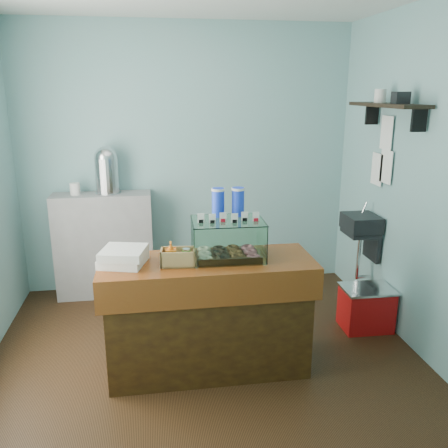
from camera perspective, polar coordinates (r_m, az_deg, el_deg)
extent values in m
plane|color=black|center=(4.15, -2.33, -14.93)|extent=(3.50, 3.50, 0.00)
cube|color=#78AFB0|center=(5.11, -4.48, 7.68)|extent=(3.50, 0.04, 2.80)
cube|color=#78AFB0|center=(2.21, 1.81, -3.39)|extent=(3.50, 0.04, 2.80)
cube|color=#78AFB0|center=(4.21, 21.94, 4.79)|extent=(0.04, 3.00, 2.80)
cube|color=black|center=(4.71, 16.18, 0.14)|extent=(0.30, 0.35, 0.15)
cube|color=black|center=(4.82, 17.41, -2.08)|extent=(0.04, 0.30, 0.35)
cylinder|color=silver|center=(4.80, 16.56, 1.88)|extent=(0.02, 0.02, 0.12)
cylinder|color=silver|center=(4.81, 15.86, -3.87)|extent=(0.04, 0.04, 0.45)
cube|color=black|center=(4.33, 19.04, 13.38)|extent=(0.25, 1.00, 0.03)
cube|color=black|center=(4.02, 22.41, 11.49)|extent=(0.12, 0.03, 0.18)
cube|color=black|center=(4.72, 17.38, 12.44)|extent=(0.12, 0.03, 0.18)
cube|color=white|center=(4.57, 18.92, 6.53)|extent=(0.01, 0.21, 0.30)
cube|color=white|center=(4.73, 17.92, 6.29)|extent=(0.01, 0.21, 0.30)
cube|color=white|center=(4.58, 18.97, 10.33)|extent=(0.01, 0.21, 0.30)
cube|color=#462B0D|center=(3.73, -1.95, -11.34)|extent=(1.50, 0.56, 0.84)
cube|color=#4E1E0A|center=(3.55, -2.02, -4.87)|extent=(1.60, 0.60, 0.06)
cube|color=#4E1E0A|center=(3.34, -1.40, -8.48)|extent=(1.60, 0.04, 0.18)
cube|color=gray|center=(5.14, -14.17, -2.47)|extent=(1.00, 0.32, 1.10)
cube|color=#321F0F|center=(3.60, 0.44, -3.90)|extent=(0.48, 0.35, 0.02)
torus|color=silver|center=(3.47, -2.21, -4.20)|extent=(0.10, 0.10, 0.03)
torus|color=black|center=(3.48, -0.28, -4.12)|extent=(0.10, 0.10, 0.03)
torus|color=brown|center=(3.49, 1.64, -4.03)|extent=(0.10, 0.10, 0.03)
torus|color=#DD688A|center=(3.51, 3.54, -3.94)|extent=(0.10, 0.10, 0.03)
torus|color=silver|center=(3.57, -2.37, -3.61)|extent=(0.10, 0.10, 0.03)
torus|color=black|center=(3.58, -0.49, -3.53)|extent=(0.10, 0.10, 0.03)
torus|color=brown|center=(3.59, 1.37, -3.45)|extent=(0.10, 0.10, 0.03)
torus|color=#DD688A|center=(3.61, 3.22, -3.37)|extent=(0.10, 0.10, 0.03)
torus|color=silver|center=(3.67, -2.51, -3.05)|extent=(0.10, 0.10, 0.03)
torus|color=black|center=(3.68, -0.69, -2.97)|extent=(0.10, 0.10, 0.03)
torus|color=brown|center=(3.70, 1.12, -2.90)|extent=(0.10, 0.10, 0.03)
torus|color=#DD688A|center=(3.71, 2.92, -2.82)|extent=(0.10, 0.10, 0.03)
cube|color=white|center=(3.37, 0.89, -2.86)|extent=(0.52, 0.02, 0.29)
cube|color=white|center=(3.73, 0.05, -0.99)|extent=(0.52, 0.02, 0.29)
cube|color=white|center=(3.53, -3.78, -2.04)|extent=(0.02, 0.38, 0.29)
cube|color=white|center=(3.60, 4.60, -1.71)|extent=(0.02, 0.38, 0.29)
cube|color=white|center=(3.51, 0.45, 0.40)|extent=(0.55, 0.41, 0.01)
cube|color=white|center=(3.43, -2.78, 0.67)|extent=(0.05, 0.01, 0.07)
cube|color=black|center=(3.44, -2.78, 0.30)|extent=(0.03, 0.02, 0.02)
cube|color=white|center=(3.44, -1.44, 0.72)|extent=(0.05, 0.01, 0.07)
cube|color=black|center=(3.45, -1.44, 0.35)|extent=(0.03, 0.02, 0.02)
cube|color=white|center=(3.45, -0.10, 0.76)|extent=(0.05, 0.01, 0.07)
cube|color=red|center=(3.45, -0.10, 0.39)|extent=(0.03, 0.02, 0.02)
cube|color=white|center=(3.46, 1.23, 0.81)|extent=(0.05, 0.01, 0.07)
cube|color=black|center=(3.46, 1.23, 0.44)|extent=(0.03, 0.02, 0.02)
cube|color=white|center=(3.47, 2.55, 0.85)|extent=(0.05, 0.01, 0.07)
cube|color=black|center=(3.48, 2.55, 0.48)|extent=(0.03, 0.02, 0.02)
cube|color=white|center=(3.49, 3.87, 0.89)|extent=(0.05, 0.01, 0.07)
cube|color=red|center=(3.49, 3.86, 0.53)|extent=(0.03, 0.02, 0.02)
cylinder|color=blue|center=(3.59, -0.71, 2.62)|extent=(0.09, 0.09, 0.22)
cylinder|color=silver|center=(3.57, -0.71, 4.18)|extent=(0.10, 0.10, 0.02)
cylinder|color=blue|center=(3.61, 1.70, 2.69)|extent=(0.09, 0.09, 0.22)
cylinder|color=silver|center=(3.59, 1.71, 4.24)|extent=(0.10, 0.10, 0.02)
cube|color=#A68B53|center=(3.47, -5.53, -4.82)|extent=(0.26, 0.17, 0.01)
cube|color=#A68B53|center=(3.38, -5.60, -4.38)|extent=(0.25, 0.04, 0.12)
cube|color=#A68B53|center=(3.51, -5.51, -3.61)|extent=(0.25, 0.04, 0.12)
cube|color=#A68B53|center=(3.45, -7.51, -4.01)|extent=(0.03, 0.15, 0.12)
cube|color=#A68B53|center=(3.44, -3.59, -3.96)|extent=(0.03, 0.15, 0.12)
imported|color=orange|center=(3.44, -6.40, -3.45)|extent=(0.08, 0.08, 0.17)
cylinder|color=#398223|center=(3.44, -4.55, -3.94)|extent=(0.06, 0.06, 0.10)
cylinder|color=silver|center=(3.43, -4.57, -3.08)|extent=(0.05, 0.05, 0.01)
cube|color=silver|center=(3.53, -12.03, -4.27)|extent=(0.38, 0.38, 0.06)
cube|color=silver|center=(3.50, -11.99, -3.41)|extent=(0.36, 0.36, 0.06)
cylinder|color=silver|center=(5.00, -13.76, 3.65)|extent=(0.26, 0.26, 0.01)
cylinder|color=silver|center=(4.97, -13.90, 5.70)|extent=(0.23, 0.23, 0.35)
sphere|color=silver|center=(4.94, -14.03, 7.72)|extent=(0.23, 0.23, 0.23)
cube|color=red|center=(4.60, 16.71, -9.76)|extent=(0.44, 0.33, 0.38)
cube|color=silver|center=(4.52, 16.91, -7.47)|extent=(0.46, 0.36, 0.02)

